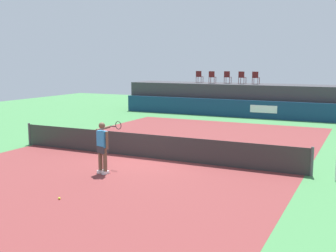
% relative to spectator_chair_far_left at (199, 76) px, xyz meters
% --- Properties ---
extents(ground_plane, '(48.00, 48.00, 0.00)m').
position_rel_spectator_chair_far_left_xyz_m(ground_plane, '(3.93, -12.44, -2.69)').
color(ground_plane, '#3D7A42').
extents(court_inner, '(12.00, 22.00, 0.00)m').
position_rel_spectator_chair_far_left_xyz_m(court_inner, '(3.93, -15.44, -2.69)').
color(court_inner, maroon).
rests_on(court_inner, ground).
extents(sponsor_wall, '(18.00, 0.22, 1.20)m').
position_rel_spectator_chair_far_left_xyz_m(sponsor_wall, '(3.94, -1.94, -2.09)').
color(sponsor_wall, navy).
rests_on(sponsor_wall, ground).
extents(spectator_platform, '(18.00, 2.80, 2.20)m').
position_rel_spectator_chair_far_left_xyz_m(spectator_platform, '(3.93, -0.14, -1.59)').
color(spectator_platform, '#38383D').
rests_on(spectator_platform, ground).
extents(spectator_chair_far_left, '(0.44, 0.44, 0.89)m').
position_rel_spectator_chair_far_left_xyz_m(spectator_chair_far_left, '(0.00, 0.00, 0.00)').
color(spectator_chair_far_left, '#561919').
rests_on(spectator_chair_far_left, spectator_platform).
extents(spectator_chair_left, '(0.45, 0.45, 0.89)m').
position_rel_spectator_chair_far_left_xyz_m(spectator_chair_left, '(1.19, -0.44, 0.00)').
color(spectator_chair_left, '#561919').
rests_on(spectator_chair_left, spectator_platform).
extents(spectator_chair_center, '(0.45, 0.45, 0.89)m').
position_rel_spectator_chair_far_left_xyz_m(spectator_chair_center, '(2.21, 0.02, 0.00)').
color(spectator_chair_center, '#561919').
rests_on(spectator_chair_center, spectator_platform).
extents(spectator_chair_right, '(0.48, 0.48, 0.89)m').
position_rel_spectator_chair_far_left_xyz_m(spectator_chair_right, '(3.38, -0.21, 0.00)').
color(spectator_chair_right, '#561919').
rests_on(spectator_chair_right, spectator_platform).
extents(spectator_chair_far_right, '(0.46, 0.46, 0.89)m').
position_rel_spectator_chair_far_left_xyz_m(spectator_chair_far_right, '(4.36, -0.18, 0.00)').
color(spectator_chair_far_right, '#561919').
rests_on(spectator_chair_far_right, spectator_platform).
extents(tennis_net, '(12.40, 0.02, 0.95)m').
position_rel_spectator_chair_far_left_xyz_m(tennis_net, '(3.93, -15.44, -2.22)').
color(tennis_net, '#2D2D2D').
rests_on(tennis_net, ground).
extents(net_post_near, '(0.10, 0.10, 1.00)m').
position_rel_spectator_chair_far_left_xyz_m(net_post_near, '(-2.27, -15.44, -2.19)').
color(net_post_near, '#4C4C51').
rests_on(net_post_near, ground).
extents(net_post_far, '(0.10, 0.10, 1.00)m').
position_rel_spectator_chair_far_left_xyz_m(net_post_far, '(10.13, -15.44, -2.19)').
color(net_post_far, '#4C4C51').
rests_on(net_post_far, ground).
extents(tennis_player, '(0.56, 1.23, 1.77)m').
position_rel_spectator_chair_far_left_xyz_m(tennis_player, '(3.66, -18.14, -1.73)').
color(tennis_player, white).
rests_on(tennis_player, court_inner).
extents(tennis_ball, '(0.07, 0.07, 0.07)m').
position_rel_spectator_chair_far_left_xyz_m(tennis_ball, '(4.14, -20.99, -2.66)').
color(tennis_ball, '#D8EA33').
rests_on(tennis_ball, court_inner).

